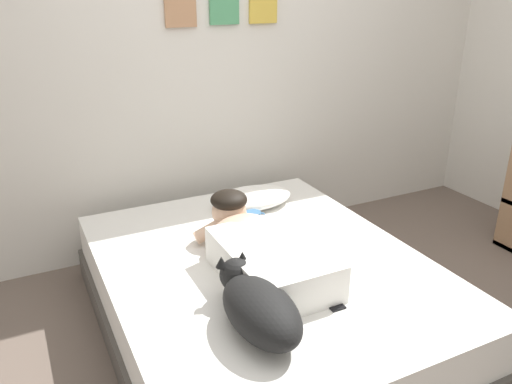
{
  "coord_description": "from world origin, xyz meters",
  "views": [
    {
      "loc": [
        -1.31,
        -1.79,
        1.69
      ],
      "look_at": [
        -0.17,
        0.52,
        0.65
      ],
      "focal_mm": 35.85,
      "sensor_mm": 36.0,
      "label": 1
    }
  ],
  "objects_px": {
    "person_lying": "(259,247)",
    "bed": "(264,295)",
    "cell_phone": "(331,302)",
    "coffee_cup": "(253,218)",
    "dog": "(258,306)",
    "pillow": "(252,198)"
  },
  "relations": [
    {
      "from": "pillow",
      "to": "dog",
      "type": "height_order",
      "value": "dog"
    },
    {
      "from": "person_lying",
      "to": "coffee_cup",
      "type": "distance_m",
      "value": 0.49
    },
    {
      "from": "pillow",
      "to": "dog",
      "type": "xyz_separation_m",
      "value": [
        -0.52,
        -1.12,
        0.05
      ]
    },
    {
      "from": "person_lying",
      "to": "cell_phone",
      "type": "height_order",
      "value": "person_lying"
    },
    {
      "from": "bed",
      "to": "coffee_cup",
      "type": "distance_m",
      "value": 0.5
    },
    {
      "from": "dog",
      "to": "cell_phone",
      "type": "bearing_deg",
      "value": 2.14
    },
    {
      "from": "pillow",
      "to": "coffee_cup",
      "type": "distance_m",
      "value": 0.26
    },
    {
      "from": "pillow",
      "to": "bed",
      "type": "bearing_deg",
      "value": -110.86
    },
    {
      "from": "bed",
      "to": "person_lying",
      "type": "distance_m",
      "value": 0.31
    },
    {
      "from": "dog",
      "to": "cell_phone",
      "type": "relative_size",
      "value": 4.11
    },
    {
      "from": "bed",
      "to": "pillow",
      "type": "xyz_separation_m",
      "value": [
        0.25,
        0.65,
        0.26
      ]
    },
    {
      "from": "pillow",
      "to": "dog",
      "type": "relative_size",
      "value": 0.9
    },
    {
      "from": "person_lying",
      "to": "bed",
      "type": "bearing_deg",
      "value": 35.83
    },
    {
      "from": "coffee_cup",
      "to": "cell_phone",
      "type": "height_order",
      "value": "coffee_cup"
    },
    {
      "from": "bed",
      "to": "cell_phone",
      "type": "distance_m",
      "value": 0.51
    },
    {
      "from": "cell_phone",
      "to": "dog",
      "type": "bearing_deg",
      "value": -177.86
    },
    {
      "from": "bed",
      "to": "person_lying",
      "type": "height_order",
      "value": "person_lying"
    },
    {
      "from": "person_lying",
      "to": "cell_phone",
      "type": "bearing_deg",
      "value": -71.18
    },
    {
      "from": "dog",
      "to": "coffee_cup",
      "type": "distance_m",
      "value": 0.98
    },
    {
      "from": "bed",
      "to": "pillow",
      "type": "relative_size",
      "value": 3.79
    },
    {
      "from": "pillow",
      "to": "coffee_cup",
      "type": "relative_size",
      "value": 4.16
    },
    {
      "from": "person_lying",
      "to": "cell_phone",
      "type": "xyz_separation_m",
      "value": [
        0.14,
        -0.42,
        -0.1
      ]
    }
  ]
}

